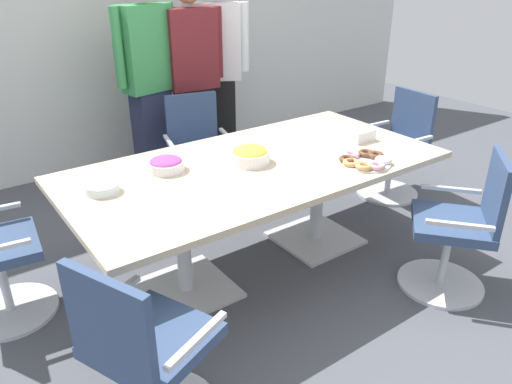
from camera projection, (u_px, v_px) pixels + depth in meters
name	position (u px, v px, depth m)	size (l,w,h in m)	color
ground_plane	(256.00, 263.00, 3.46)	(10.00, 10.00, 0.01)	#4C4F56
back_wall	(106.00, 20.00, 4.61)	(8.00, 0.10, 2.80)	silver
conference_table	(256.00, 182.00, 3.18)	(2.40, 1.20, 0.75)	#CCB793
office_chair_0	(145.00, 358.00, 2.08)	(0.71, 0.71, 0.91)	silver
office_chair_1	(459.00, 232.00, 3.04)	(0.76, 0.76, 0.91)	silver
office_chair_2	(396.00, 150.00, 4.32)	(0.58, 0.58, 0.91)	silver
office_chair_3	(198.00, 157.00, 4.18)	(0.66, 0.66, 0.91)	silver
person_standing_0	(149.00, 80.00, 4.22)	(0.61, 0.30, 1.87)	#232842
person_standing_1	(193.00, 78.00, 4.42)	(0.61, 0.26, 1.81)	black
person_standing_2	(217.00, 69.00, 4.70)	(0.57, 0.40, 1.83)	black
snack_bowl_candy_mix	(166.00, 164.00, 3.01)	(0.23, 0.23, 0.09)	white
snack_bowl_chips_yellow	(250.00, 155.00, 3.12)	(0.25, 0.25, 0.11)	white
donut_platter	(365.00, 160.00, 3.12)	(0.33, 0.33, 0.04)	white
plate_stack	(102.00, 188.00, 2.74)	(0.19, 0.19, 0.05)	white
napkin_pile	(358.00, 134.00, 3.53)	(0.18, 0.18, 0.08)	white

